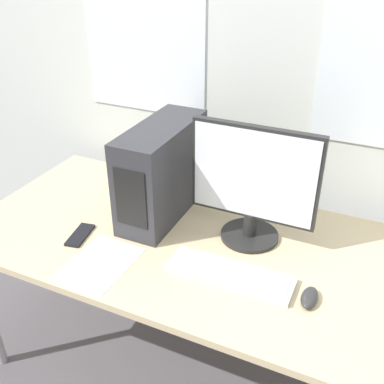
{
  "coord_description": "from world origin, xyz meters",
  "views": [
    {
      "loc": [
        0.53,
        -0.85,
        1.74
      ],
      "look_at": [
        -0.06,
        0.43,
        0.93
      ],
      "focal_mm": 42.0,
      "sensor_mm": 36.0,
      "label": 1
    }
  ],
  "objects_px": {
    "pc_tower": "(162,171)",
    "mouse": "(309,298)",
    "monitor_main": "(253,184)",
    "cell_phone": "(80,235)",
    "keyboard": "(230,274)"
  },
  "relations": [
    {
      "from": "pc_tower",
      "to": "mouse",
      "type": "height_order",
      "value": "pc_tower"
    },
    {
      "from": "monitor_main",
      "to": "mouse",
      "type": "bearing_deg",
      "value": -41.89
    },
    {
      "from": "pc_tower",
      "to": "monitor_main",
      "type": "bearing_deg",
      "value": -3.97
    },
    {
      "from": "pc_tower",
      "to": "monitor_main",
      "type": "distance_m",
      "value": 0.4
    },
    {
      "from": "mouse",
      "to": "cell_phone",
      "type": "height_order",
      "value": "mouse"
    },
    {
      "from": "cell_phone",
      "to": "keyboard",
      "type": "bearing_deg",
      "value": -8.72
    },
    {
      "from": "pc_tower",
      "to": "cell_phone",
      "type": "distance_m",
      "value": 0.41
    },
    {
      "from": "pc_tower",
      "to": "cell_phone",
      "type": "relative_size",
      "value": 3.08
    },
    {
      "from": "pc_tower",
      "to": "mouse",
      "type": "bearing_deg",
      "value": -22.72
    },
    {
      "from": "keyboard",
      "to": "cell_phone",
      "type": "relative_size",
      "value": 2.78
    },
    {
      "from": "cell_phone",
      "to": "mouse",
      "type": "bearing_deg",
      "value": -9.66
    },
    {
      "from": "keyboard",
      "to": "mouse",
      "type": "xyz_separation_m",
      "value": [
        0.27,
        -0.01,
        0.0
      ]
    },
    {
      "from": "keyboard",
      "to": "cell_phone",
      "type": "bearing_deg",
      "value": -178.26
    },
    {
      "from": "pc_tower",
      "to": "mouse",
      "type": "distance_m",
      "value": 0.76
    },
    {
      "from": "mouse",
      "to": "cell_phone",
      "type": "bearing_deg",
      "value": -179.19
    }
  ]
}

